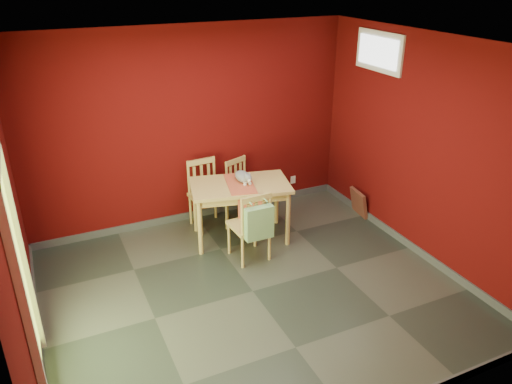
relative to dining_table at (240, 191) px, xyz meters
name	(u,v)px	position (x,y,z in m)	size (l,w,h in m)	color
ground	(253,291)	(-0.36, -1.18, -0.69)	(4.50, 4.50, 0.00)	#2D342D
room_shell	(253,287)	(-0.36, -1.18, -0.64)	(4.50, 4.50, 4.50)	#4A0807
doorway	(20,273)	(-2.59, -1.58, 0.43)	(0.06, 1.01, 2.13)	#B7D838
window	(379,52)	(1.87, -0.18, 1.66)	(0.05, 0.90, 0.50)	white
outlet_plate	(293,180)	(1.24, 0.81, -0.39)	(0.08, 0.01, 0.12)	silver
dining_table	(240,191)	(0.00, 0.00, 0.00)	(1.40, 1.00, 0.79)	tan
table_runner	(244,191)	(0.00, -0.12, 0.04)	(0.48, 0.76, 0.35)	#BA5033
chair_far_left	(206,194)	(-0.28, 0.52, -0.20)	(0.47, 0.47, 0.95)	tan
chair_far_right	(242,189)	(0.26, 0.52, -0.24)	(0.53, 0.53, 0.88)	tan
chair_near	(251,225)	(-0.09, -0.53, -0.21)	(0.46, 0.46, 0.93)	tan
tote_bag	(259,223)	(-0.08, -0.75, -0.08)	(0.34, 0.20, 0.48)	#74A26A
cat	(243,175)	(0.07, 0.06, 0.19)	(0.19, 0.37, 0.19)	slate
picture_frame	(359,203)	(1.83, -0.11, -0.50)	(0.17, 0.39, 0.38)	brown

